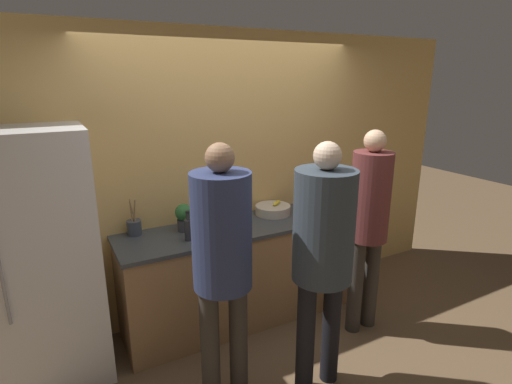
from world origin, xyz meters
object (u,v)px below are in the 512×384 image
(bottle_dark, at_px, (188,229))
(refrigerator, at_px, (43,261))
(utensil_crock, at_px, (134,227))
(fruit_bowl, at_px, (273,210))
(cup_blue, at_px, (221,228))
(potted_plant, at_px, (184,216))
(cup_red, at_px, (300,208))
(person_center, at_px, (323,244))
(person_right, at_px, (369,217))
(bottle_clear, at_px, (322,196))
(person_left, at_px, (222,252))

(bottle_dark, bearing_deg, refrigerator, 174.74)
(refrigerator, distance_m, utensil_crock, 0.72)
(refrigerator, height_order, fruit_bowl, refrigerator)
(cup_blue, bearing_deg, potted_plant, 143.94)
(bottle_dark, distance_m, cup_red, 1.18)
(cup_blue, bearing_deg, cup_red, 6.86)
(fruit_bowl, bearing_deg, utensil_crock, 175.67)
(utensil_crock, bearing_deg, cup_red, -6.86)
(person_center, bearing_deg, refrigerator, 148.50)
(cup_blue, relative_size, potted_plant, 0.36)
(refrigerator, distance_m, person_right, 2.53)
(bottle_clear, distance_m, potted_plant, 1.53)
(utensil_crock, relative_size, potted_plant, 1.29)
(bottle_clear, distance_m, cup_red, 0.42)
(person_left, bearing_deg, utensil_crock, 108.58)
(refrigerator, bearing_deg, person_center, -31.50)
(cup_blue, bearing_deg, utensil_crock, 156.00)
(refrigerator, distance_m, person_left, 1.32)
(person_right, xyz_separation_m, fruit_bowl, (-0.48, 0.77, -0.09))
(refrigerator, relative_size, bottle_clear, 11.03)
(person_left, height_order, person_center, person_left)
(person_right, height_order, fruit_bowl, person_right)
(fruit_bowl, relative_size, cup_red, 4.09)
(refrigerator, xyz_separation_m, bottle_clear, (2.61, 0.20, 0.06))
(cup_blue, relative_size, cup_red, 1.04)
(person_left, relative_size, cup_blue, 21.42)
(person_right, distance_m, cup_blue, 1.25)
(person_left, height_order, bottle_clear, person_left)
(person_right, bearing_deg, utensil_crock, 153.81)
(person_center, relative_size, bottle_clear, 10.63)
(bottle_dark, distance_m, potted_plant, 0.22)
(utensil_crock, bearing_deg, cup_blue, -24.00)
(person_center, relative_size, potted_plant, 7.68)
(cup_blue, bearing_deg, person_left, -112.50)
(bottle_clear, bearing_deg, fruit_bowl, -173.37)
(person_right, bearing_deg, fruit_bowl, 122.03)
(bottle_clear, bearing_deg, person_left, -147.40)
(bottle_dark, bearing_deg, person_right, -21.21)
(fruit_bowl, bearing_deg, potted_plant, -179.57)
(person_left, xyz_separation_m, cup_blue, (0.31, 0.74, -0.14))
(fruit_bowl, bearing_deg, person_left, -134.99)
(person_center, xyz_separation_m, bottle_clear, (0.94, 1.23, -0.12))
(potted_plant, bearing_deg, cup_red, -4.07)
(person_right, xyz_separation_m, bottle_clear, (0.16, 0.84, -0.06))
(fruit_bowl, distance_m, bottle_clear, 0.65)
(refrigerator, relative_size, cup_red, 22.93)
(cup_red, bearing_deg, refrigerator, -178.94)
(cup_blue, bearing_deg, refrigerator, 177.22)
(refrigerator, xyz_separation_m, utensil_crock, (0.68, 0.23, 0.06))
(person_center, bearing_deg, fruit_bowl, 75.63)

